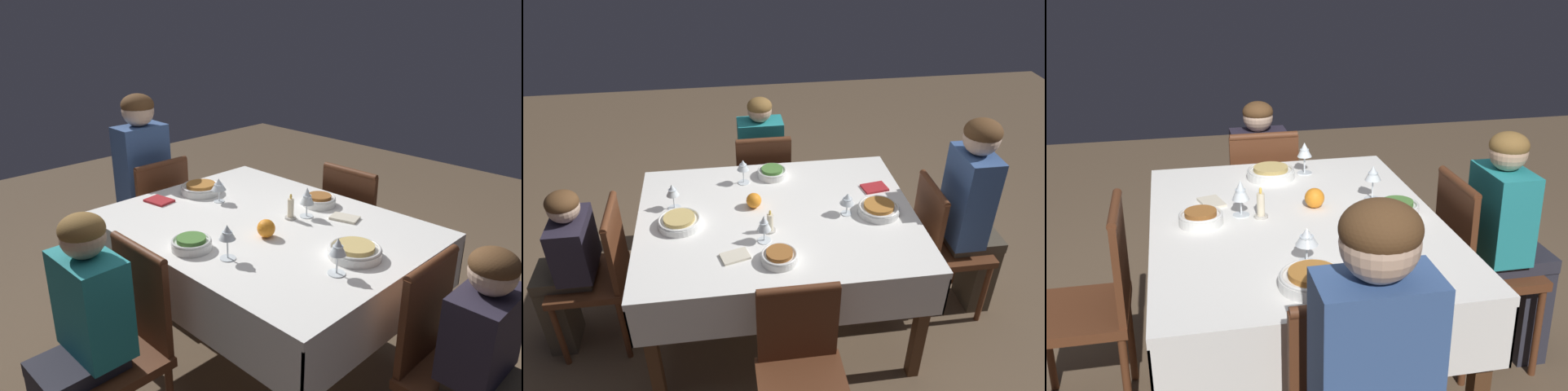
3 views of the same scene
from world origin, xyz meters
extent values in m
plane|color=brown|center=(0.00, 0.00, 0.00)|extent=(8.00, 8.00, 0.00)
cube|color=white|center=(0.00, 0.00, 0.75)|extent=(1.47, 1.13, 0.04)
cube|color=white|center=(0.00, 0.56, 0.62)|extent=(1.47, 0.01, 0.23)
cube|color=white|center=(0.00, -0.56, 0.62)|extent=(1.47, 0.01, 0.23)
cube|color=white|center=(0.73, 0.00, 0.62)|extent=(0.01, 1.13, 0.23)
cube|color=white|center=(-0.73, 0.00, 0.62)|extent=(0.01, 1.13, 0.23)
cube|color=#4C2D19|center=(-0.66, 0.49, 0.36)|extent=(0.06, 0.06, 0.73)
cube|color=#4C2D19|center=(-0.66, -0.49, 0.36)|extent=(0.06, 0.06, 0.73)
cube|color=#562D19|center=(0.85, -0.01, 0.67)|extent=(0.03, 0.35, 0.40)
cylinder|color=#562D19|center=(0.85, -0.01, 0.87)|extent=(0.04, 0.35, 0.04)
cube|color=#562D19|center=(0.00, 0.86, 0.45)|extent=(0.39, 0.39, 0.04)
cube|color=#562D19|center=(0.00, 0.68, 0.67)|extent=(0.35, 0.03, 0.40)
cylinder|color=#562D19|center=(0.00, 0.68, 0.87)|extent=(0.35, 0.04, 0.04)
cylinder|color=#562D19|center=(0.17, 1.03, 0.21)|extent=(0.03, 0.03, 0.43)
cylinder|color=#562D19|center=(-0.16, 1.03, 0.21)|extent=(0.03, 0.03, 0.43)
cylinder|color=#562D19|center=(0.17, 0.69, 0.21)|extent=(0.03, 0.03, 0.43)
cylinder|color=#562D19|center=(-0.16, 0.69, 0.21)|extent=(0.03, 0.03, 0.43)
cube|color=#562D19|center=(-1.03, 0.00, 0.45)|extent=(0.39, 0.39, 0.04)
cube|color=#562D19|center=(-0.85, 0.00, 0.67)|extent=(0.03, 0.35, 0.40)
cylinder|color=#562D19|center=(-0.85, 0.00, 0.87)|extent=(0.04, 0.35, 0.04)
cylinder|color=#562D19|center=(-1.20, 0.16, 0.21)|extent=(0.03, 0.03, 0.43)
cylinder|color=#562D19|center=(-1.20, -0.17, 0.21)|extent=(0.03, 0.03, 0.43)
cylinder|color=#562D19|center=(-0.86, 0.16, 0.21)|extent=(0.03, 0.03, 0.43)
cylinder|color=#562D19|center=(-0.86, -0.17, 0.21)|extent=(0.03, 0.03, 0.43)
cube|color=#562D19|center=(0.00, -0.86, 0.45)|extent=(0.39, 0.39, 0.04)
cube|color=#562D19|center=(0.00, -0.68, 0.67)|extent=(0.35, 0.03, 0.40)
cylinder|color=#562D19|center=(0.00, -0.68, 0.87)|extent=(0.35, 0.04, 0.04)
cylinder|color=#562D19|center=(-0.16, -1.03, 0.21)|extent=(0.03, 0.03, 0.43)
cylinder|color=#562D19|center=(-0.16, -0.69, 0.21)|extent=(0.03, 0.03, 0.43)
cylinder|color=#562D19|center=(0.17, -0.69, 0.21)|extent=(0.03, 0.03, 0.43)
cube|color=#38568E|center=(1.06, -0.01, 0.80)|extent=(0.18, 0.30, 0.54)
sphere|color=beige|center=(1.06, -0.01, 1.16)|extent=(0.19, 0.19, 0.19)
ellipsoid|color=brown|center=(1.06, -0.01, 1.19)|extent=(0.19, 0.19, 0.13)
cube|color=#282833|center=(0.00, 1.06, 0.23)|extent=(0.23, 0.14, 0.47)
cube|color=#282833|center=(0.00, 0.97, 0.50)|extent=(0.24, 0.31, 0.06)
cube|color=teal|center=(0.00, 0.89, 0.72)|extent=(0.30, 0.18, 0.39)
sphere|color=#D6A884|center=(0.00, 0.89, 0.99)|extent=(0.16, 0.16, 0.16)
ellipsoid|color=brown|center=(0.00, 0.89, 1.02)|extent=(0.16, 0.16, 0.11)
cube|color=#4C4233|center=(-1.23, 0.00, 0.23)|extent=(0.14, 0.22, 0.47)
cube|color=#4C4233|center=(-1.14, 0.00, 0.50)|extent=(0.31, 0.24, 0.06)
cube|color=#282333|center=(-1.06, 0.00, 0.68)|extent=(0.18, 0.30, 0.32)
sphere|color=beige|center=(-1.06, 0.00, 0.92)|extent=(0.16, 0.16, 0.16)
ellipsoid|color=brown|center=(-1.06, 0.00, 0.95)|extent=(0.16, 0.16, 0.11)
cylinder|color=white|center=(0.54, -0.05, 0.78)|extent=(0.22, 0.22, 0.04)
torus|color=white|center=(0.54, -0.05, 0.81)|extent=(0.22, 0.22, 0.01)
cylinder|color=#B2702D|center=(0.54, -0.05, 0.81)|extent=(0.16, 0.16, 0.02)
cylinder|color=white|center=(0.37, -0.03, 0.77)|extent=(0.06, 0.06, 0.00)
cylinder|color=white|center=(0.37, -0.03, 0.80)|extent=(0.01, 0.01, 0.06)
cone|color=white|center=(0.37, -0.03, 0.86)|extent=(0.08, 0.08, 0.06)
cylinder|color=white|center=(0.37, -0.03, 0.85)|extent=(0.05, 0.05, 0.03)
cylinder|color=white|center=(0.02, 0.41, 0.78)|extent=(0.17, 0.17, 0.04)
torus|color=white|center=(0.02, 0.41, 0.81)|extent=(0.17, 0.17, 0.01)
cylinder|color=#4C7F38|center=(0.02, 0.41, 0.81)|extent=(0.12, 0.12, 0.02)
cylinder|color=white|center=(-0.15, 0.36, 0.77)|extent=(0.07, 0.07, 0.00)
cylinder|color=white|center=(-0.15, 0.36, 0.81)|extent=(0.01, 0.01, 0.08)
cone|color=white|center=(-0.15, 0.36, 0.88)|extent=(0.07, 0.07, 0.06)
cylinder|color=white|center=(-0.15, 0.36, 0.87)|extent=(0.04, 0.04, 0.03)
cylinder|color=white|center=(-0.51, -0.02, 0.78)|extent=(0.22, 0.22, 0.04)
torus|color=white|center=(-0.51, -0.02, 0.81)|extent=(0.22, 0.22, 0.01)
cylinder|color=tan|center=(-0.51, -0.02, 0.81)|extent=(0.16, 0.16, 0.02)
cylinder|color=white|center=(-0.54, 0.15, 0.77)|extent=(0.07, 0.07, 0.00)
cylinder|color=white|center=(-0.54, 0.15, 0.81)|extent=(0.01, 0.01, 0.08)
cone|color=white|center=(-0.54, 0.15, 0.88)|extent=(0.07, 0.07, 0.07)
cylinder|color=white|center=(-0.54, 0.15, 0.87)|extent=(0.04, 0.04, 0.03)
cylinder|color=white|center=(-0.04, -0.37, 0.78)|extent=(0.17, 0.17, 0.04)
torus|color=white|center=(-0.04, -0.37, 0.81)|extent=(0.17, 0.17, 0.01)
cylinder|color=#995B28|center=(-0.04, -0.37, 0.81)|extent=(0.12, 0.12, 0.02)
cylinder|color=white|center=(-0.09, -0.21, 0.77)|extent=(0.07, 0.07, 0.00)
cylinder|color=white|center=(-0.09, -0.21, 0.80)|extent=(0.01, 0.01, 0.06)
cone|color=white|center=(-0.09, -0.21, 0.87)|extent=(0.07, 0.07, 0.08)
cylinder|color=white|center=(-0.09, -0.21, 0.86)|extent=(0.04, 0.04, 0.04)
cylinder|color=beige|center=(-0.05, -0.13, 0.77)|extent=(0.06, 0.06, 0.01)
cylinder|color=beige|center=(-0.05, -0.13, 0.82)|extent=(0.03, 0.03, 0.09)
ellipsoid|color=#F9C64C|center=(-0.05, -0.13, 0.88)|extent=(0.01, 0.01, 0.03)
sphere|color=orange|center=(-0.11, 0.10, 0.81)|extent=(0.08, 0.08, 0.08)
cube|color=beige|center=(-0.24, -0.31, 0.77)|extent=(0.15, 0.12, 0.01)
cube|color=#AD2328|center=(0.59, 0.19, 0.77)|extent=(0.15, 0.12, 0.01)
camera|label=1|loc=(-1.56, 1.57, 1.74)|focal=35.00mm
camera|label=2|loc=(-0.27, -2.19, 2.31)|focal=35.00mm
camera|label=3|loc=(2.33, -0.45, 1.78)|focal=45.00mm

